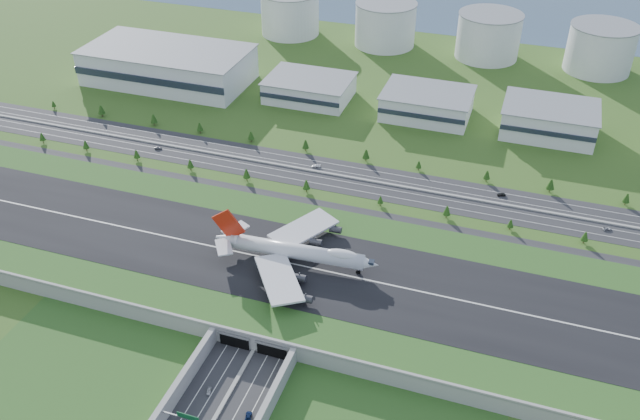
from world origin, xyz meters
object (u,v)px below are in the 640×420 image
(car_4, at_px, (158,148))
(car_7, at_px, (316,166))
(car_5, at_px, (501,195))
(car_6, at_px, (607,229))
(car_2, at_px, (248,416))
(fuel_tank_a, at_px, (290,14))
(car_0, at_px, (209,391))
(boeing_747, at_px, (295,251))

(car_4, height_order, car_7, car_4)
(car_5, bearing_deg, car_6, 57.12)
(car_2, relative_size, car_7, 0.93)
(car_5, height_order, car_7, car_7)
(car_4, distance_m, car_6, 266.81)
(fuel_tank_a, height_order, car_5, fuel_tank_a)
(car_0, relative_size, car_7, 0.78)
(car_5, distance_m, car_6, 58.17)
(car_0, xyz_separation_m, car_6, (149.40, 164.71, -0.06))
(fuel_tank_a, distance_m, car_4, 221.64)
(fuel_tank_a, bearing_deg, car_4, -91.37)
(car_6, bearing_deg, car_7, 63.09)
(car_2, bearing_deg, car_7, -94.78)
(car_2, bearing_deg, fuel_tank_a, -87.32)
(car_6, distance_m, car_7, 165.96)
(car_4, distance_m, car_5, 211.17)
(car_6, xyz_separation_m, car_7, (-165.56, 11.53, 0.13))
(car_4, distance_m, car_7, 101.88)
(car_0, distance_m, car_7, 176.98)
(car_0, bearing_deg, car_4, 109.68)
(fuel_tank_a, height_order, boeing_747, fuel_tank_a)
(car_5, xyz_separation_m, car_7, (-109.40, -3.63, 0.01))
(car_2, height_order, car_4, car_4)
(boeing_747, distance_m, car_7, 102.64)
(fuel_tank_a, distance_m, boeing_747, 330.99)
(fuel_tank_a, xyz_separation_m, car_5, (205.35, -206.09, -16.61))
(car_2, xyz_separation_m, car_7, (-35.84, 182.60, 0.09))
(car_4, relative_size, car_7, 0.86)
(car_6, bearing_deg, car_4, 67.01)
(car_5, bearing_deg, car_7, -105.88)
(car_2, bearing_deg, car_5, -127.44)
(car_5, bearing_deg, car_0, -45.18)
(car_0, relative_size, car_2, 0.84)
(car_0, xyz_separation_m, car_5, (93.23, 179.87, 0.05))
(fuel_tank_a, bearing_deg, car_7, -65.41)
(car_0, xyz_separation_m, car_4, (-117.42, 165.00, 0.07))
(car_0, bearing_deg, car_5, 46.84)
(car_5, bearing_deg, car_2, -39.33)
(boeing_747, relative_size, car_2, 16.08)
(car_6, height_order, car_7, car_7)
(fuel_tank_a, bearing_deg, boeing_747, -68.78)
(car_4, bearing_deg, car_5, -103.33)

